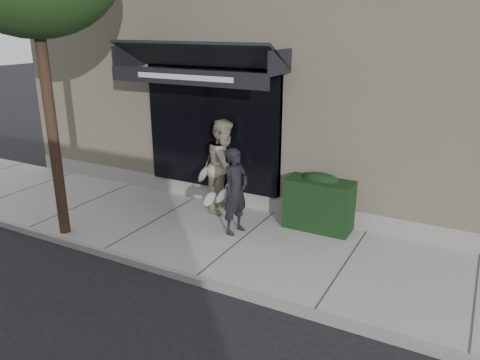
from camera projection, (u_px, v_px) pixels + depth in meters
The scene contains 7 objects.
ground at pixel (241, 246), 8.84m from camera, with size 80.00×80.00×0.00m, color black.
sidewalk at pixel (241, 243), 8.82m from camera, with size 20.00×3.00×0.12m, color #9D9C97.
curb at pixel (195, 280), 7.52m from camera, with size 20.00×0.10×0.14m, color gray.
building_facade at pixel (331, 74), 12.11m from camera, with size 14.30×8.04×5.64m.
hedge at pixel (320, 202), 9.18m from camera, with size 1.30×0.70×1.14m.
pedestrian_front at pixel (235, 191), 8.88m from camera, with size 0.74×0.87×1.68m.
pedestrian_back at pixel (225, 165), 9.95m from camera, with size 0.92×1.09×1.99m.
Camera 1 is at (3.77, -7.04, 3.99)m, focal length 35.00 mm.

